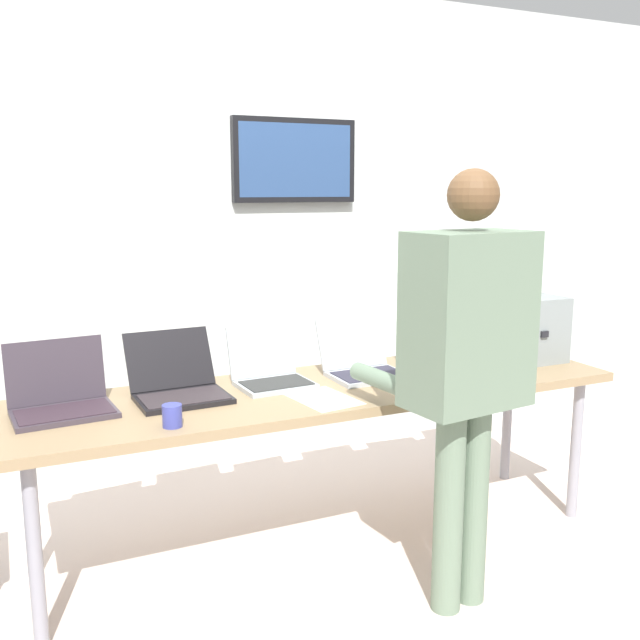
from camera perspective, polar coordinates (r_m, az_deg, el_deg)
ground at (r=3.32m, az=0.44°, el=-17.91°), size 8.00×8.00×0.04m
back_wall at (r=3.98m, az=-6.39°, el=7.27°), size 8.00×0.11×2.66m
workbench at (r=3.05m, az=0.46°, el=-6.29°), size 2.60×0.70×0.73m
equipment_box at (r=3.61m, az=15.86°, el=-0.60°), size 0.35×0.35×0.32m
laptop_station_0 at (r=2.84m, az=-20.24°, el=-5.86°), size 0.39×0.32×0.26m
laptop_station_1 at (r=2.92m, az=-11.44°, el=-5.03°), size 0.37×0.40×0.25m
laptop_station_2 at (r=3.05m, az=-4.07°, el=-4.17°), size 0.32×0.32×0.24m
laptop_station_3 at (r=3.20m, az=3.40°, el=-3.46°), size 0.33×0.34×0.25m
laptop_station_4 at (r=3.41m, az=9.75°, el=-2.76°), size 0.36×0.33×0.23m
person at (r=2.58m, az=11.68°, el=-2.54°), size 0.49×0.63×1.63m
coffee_mug at (r=2.57m, az=-11.87°, el=-7.59°), size 0.07×0.07×0.08m
paper_sheet at (r=2.85m, az=0.30°, el=-6.40°), size 0.25×0.32×0.00m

